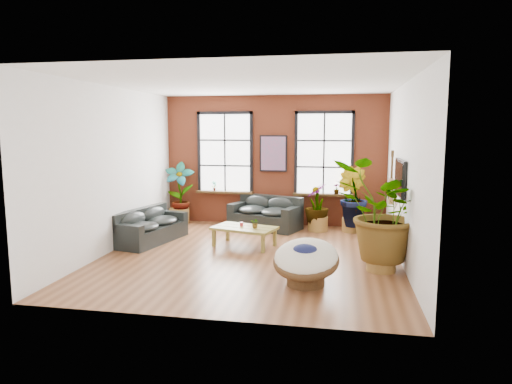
# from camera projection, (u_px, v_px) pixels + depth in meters

# --- Properties ---
(room) EXTENTS (6.04, 6.54, 3.54)m
(room) POSITION_uv_depth(u_px,v_px,m) (252.00, 171.00, 9.35)
(room) COLOR brown
(room) RESTS_ON ground
(sofa_back) EXTENTS (2.03, 1.46, 0.84)m
(sofa_back) POSITION_uv_depth(u_px,v_px,m) (266.00, 214.00, 12.03)
(sofa_back) COLOR black
(sofa_back) RESTS_ON ground
(sofa_left) EXTENTS (1.22, 2.07, 0.76)m
(sofa_left) POSITION_uv_depth(u_px,v_px,m) (149.00, 227.00, 10.59)
(sofa_left) COLOR black
(sofa_left) RESTS_ON ground
(coffee_table) EXTENTS (1.52, 1.12, 0.53)m
(coffee_table) POSITION_uv_depth(u_px,v_px,m) (244.00, 229.00, 10.16)
(coffee_table) COLOR olive
(coffee_table) RESTS_ON ground
(papasan_chair) EXTENTS (1.26, 1.27, 0.83)m
(papasan_chair) POSITION_uv_depth(u_px,v_px,m) (306.00, 260.00, 7.61)
(papasan_chair) COLOR #54381E
(papasan_chair) RESTS_ON ground
(poster) EXTENTS (0.74, 0.06, 0.98)m
(poster) POSITION_uv_depth(u_px,v_px,m) (273.00, 153.00, 12.28)
(poster) COLOR black
(poster) RESTS_ON room
(tv_wall_unit) EXTENTS (0.13, 1.86, 1.20)m
(tv_wall_unit) POSITION_uv_depth(u_px,v_px,m) (397.00, 181.00, 9.29)
(tv_wall_unit) COLOR black
(tv_wall_unit) RESTS_ON room
(media_box) EXTENTS (0.70, 0.61, 0.52)m
(media_box) POSITION_uv_depth(u_px,v_px,m) (379.00, 226.00, 11.07)
(media_box) COLOR black
(media_box) RESTS_ON ground
(pot_back_left) EXTENTS (0.73, 0.73, 0.41)m
(pot_back_left) POSITION_uv_depth(u_px,v_px,m) (179.00, 216.00, 12.72)
(pot_back_left) COLOR olive
(pot_back_left) RESTS_ON ground
(pot_back_right) EXTENTS (0.53, 0.53, 0.35)m
(pot_back_right) POSITION_uv_depth(u_px,v_px,m) (352.00, 225.00, 11.65)
(pot_back_right) COLOR olive
(pot_back_right) RESTS_ON ground
(pot_right_wall) EXTENTS (0.68, 0.68, 0.40)m
(pot_right_wall) POSITION_uv_depth(u_px,v_px,m) (381.00, 260.00, 8.41)
(pot_right_wall) COLOR olive
(pot_right_wall) RESTS_ON ground
(pot_mid) EXTENTS (0.65, 0.65, 0.37)m
(pot_mid) POSITION_uv_depth(u_px,v_px,m) (318.00, 224.00, 11.75)
(pot_mid) COLOR olive
(pot_mid) RESTS_ON ground
(floor_plant_back_left) EXTENTS (0.88, 0.65, 1.55)m
(floor_plant_back_left) POSITION_uv_depth(u_px,v_px,m) (179.00, 190.00, 12.59)
(floor_plant_back_left) COLOR #2A4F15
(floor_plant_back_left) RESTS_ON ground
(floor_plant_back_right) EXTENTS (1.05, 1.07, 1.52)m
(floor_plant_back_right) POSITION_uv_depth(u_px,v_px,m) (352.00, 196.00, 11.56)
(floor_plant_back_right) COLOR #2A4F15
(floor_plant_back_right) RESTS_ON ground
(floor_plant_right_wall) EXTENTS (2.22, 2.16, 1.88)m
(floor_plant_right_wall) POSITION_uv_depth(u_px,v_px,m) (382.00, 212.00, 8.33)
(floor_plant_right_wall) COLOR #2A4F15
(floor_plant_right_wall) RESTS_ON ground
(floor_plant_mid) EXTENTS (0.71, 0.71, 1.08)m
(floor_plant_mid) POSITION_uv_depth(u_px,v_px,m) (317.00, 205.00, 11.69)
(floor_plant_mid) COLOR #2A4F15
(floor_plant_mid) RESTS_ON ground
(table_plant) EXTENTS (0.25, 0.24, 0.22)m
(table_plant) POSITION_uv_depth(u_px,v_px,m) (255.00, 223.00, 10.02)
(table_plant) COLOR #2A4F15
(table_plant) RESTS_ON coffee_table
(sill_plant_left) EXTENTS (0.17, 0.17, 0.27)m
(sill_plant_left) POSITION_uv_depth(u_px,v_px,m) (214.00, 186.00, 12.65)
(sill_plant_left) COLOR #2A4F15
(sill_plant_left) RESTS_ON room
(sill_plant_right) EXTENTS (0.19, 0.19, 0.27)m
(sill_plant_right) POSITION_uv_depth(u_px,v_px,m) (336.00, 189.00, 12.05)
(sill_plant_right) COLOR #2A4F15
(sill_plant_right) RESTS_ON room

